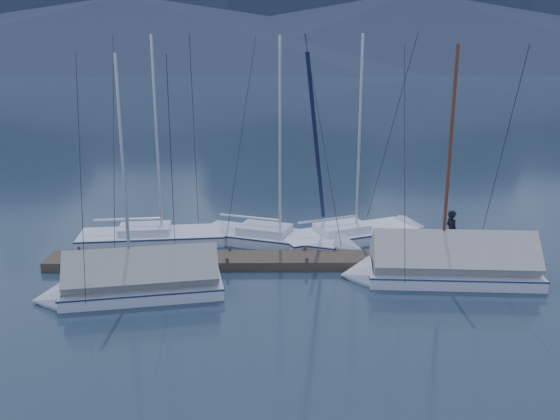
# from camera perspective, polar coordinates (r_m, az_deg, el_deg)

# --- Properties ---
(ground) EXTENTS (1000.00, 1000.00, 0.00)m
(ground) POSITION_cam_1_polar(r_m,az_deg,el_deg) (21.30, 0.06, -7.14)
(ground) COLOR #162531
(ground) RESTS_ON ground
(dock) EXTENTS (18.00, 1.50, 0.54)m
(dock) POSITION_cam_1_polar(r_m,az_deg,el_deg) (23.13, 0.00, -5.01)
(dock) COLOR #382D23
(dock) RESTS_ON ground
(mooring_posts) EXTENTS (15.12, 1.52, 0.35)m
(mooring_posts) POSITION_cam_1_polar(r_m,az_deg,el_deg) (23.05, -1.25, -4.45)
(mooring_posts) COLOR #382D23
(mooring_posts) RESTS_ON ground
(sailboat_open_left) EXTENTS (7.40, 3.11, 9.55)m
(sailboat_open_left) POSITION_cam_1_polar(r_m,az_deg,el_deg) (26.22, -10.15, -2.65)
(sailboat_open_left) COLOR silver
(sailboat_open_left) RESTS_ON ground
(sailboat_open_mid) EXTENTS (7.44, 4.43, 9.51)m
(sailboat_open_mid) POSITION_cam_1_polar(r_m,az_deg,el_deg) (25.27, 1.08, -3.09)
(sailboat_open_mid) COLOR silver
(sailboat_open_mid) RESTS_ON ground
(sailboat_open_right) EXTENTS (7.48, 4.76, 9.61)m
(sailboat_open_right) POSITION_cam_1_polar(r_m,az_deg,el_deg) (26.58, 8.25, -2.32)
(sailboat_open_right) COLOR white
(sailboat_open_right) RESTS_ON ground
(sailboat_covered_near) EXTENTS (7.21, 3.05, 9.19)m
(sailboat_covered_near) POSITION_cam_1_polar(r_m,az_deg,el_deg) (22.25, 14.87, -5.41)
(sailboat_covered_near) COLOR silver
(sailboat_covered_near) RESTS_ON ground
(sailboat_covered_far) EXTENTS (6.50, 3.04, 8.80)m
(sailboat_covered_far) POSITION_cam_1_polar(r_m,az_deg,el_deg) (20.74, -14.45, -7.00)
(sailboat_covered_far) COLOR silver
(sailboat_covered_far) RESTS_ON ground
(person) EXTENTS (0.59, 0.73, 1.73)m
(person) POSITION_cam_1_polar(r_m,az_deg,el_deg) (24.12, 16.16, -2.02)
(person) COLOR black
(person) RESTS_ON dock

